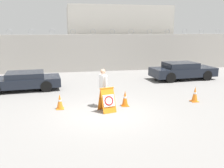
{
  "coord_description": "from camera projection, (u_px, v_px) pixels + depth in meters",
  "views": [
    {
      "loc": [
        -1.66,
        -10.34,
        3.67
      ],
      "look_at": [
        0.72,
        2.01,
        0.86
      ],
      "focal_mm": 40.0,
      "sensor_mm": 36.0,
      "label": 1
    }
  ],
  "objects": [
    {
      "name": "parked_car_far_side",
      "position": [
        182.0,
        71.0,
        18.24
      ],
      "size": [
        4.82,
        2.21,
        1.26
      ],
      "rotation": [
        0.0,
        0.0,
        0.08
      ],
      "color": "black",
      "rests_on": "ground_plane"
    },
    {
      "name": "building_block",
      "position": [
        117.0,
        36.0,
        25.8
      ],
      "size": [
        9.92,
        5.81,
        5.78
      ],
      "color": "beige",
      "rests_on": "ground_plane"
    },
    {
      "name": "traffic_cone_far",
      "position": [
        60.0,
        102.0,
        11.54
      ],
      "size": [
        0.36,
        0.36,
        0.72
      ],
      "color": "orange",
      "rests_on": "ground_plane"
    },
    {
      "name": "security_guard",
      "position": [
        103.0,
        86.0,
        11.78
      ],
      "size": [
        0.37,
        0.7,
        1.82
      ],
      "rotation": [
        0.0,
        0.0,
        1.87
      ],
      "color": "black",
      "rests_on": "ground_plane"
    },
    {
      "name": "traffic_cone_mid",
      "position": [
        195.0,
        94.0,
        12.7
      ],
      "size": [
        0.37,
        0.37,
        0.78
      ],
      "color": "orange",
      "rests_on": "ground_plane"
    },
    {
      "name": "traffic_cone_near",
      "position": [
        125.0,
        98.0,
        11.99
      ],
      "size": [
        0.36,
        0.36,
        0.75
      ],
      "color": "orange",
      "rests_on": "ground_plane"
    },
    {
      "name": "parked_car_front_coupe",
      "position": [
        23.0,
        81.0,
        15.1
      ],
      "size": [
        4.68,
        2.32,
        1.09
      ],
      "rotation": [
        0.0,
        0.0,
        3.23
      ],
      "color": "black",
      "rests_on": "ground_plane"
    },
    {
      "name": "perimeter_wall",
      "position": [
        84.0,
        53.0,
        21.35
      ],
      "size": [
        36.0,
        0.3,
        3.62
      ],
      "color": "#ADA8A0",
      "rests_on": "ground_plane"
    },
    {
      "name": "ground_plane",
      "position": [
        105.0,
        113.0,
        11.02
      ],
      "size": [
        90.0,
        90.0,
        0.0
      ],
      "primitive_type": "plane",
      "color": "gray"
    },
    {
      "name": "barricade_sign",
      "position": [
        107.0,
        100.0,
        11.17
      ],
      "size": [
        0.78,
        0.86,
        1.1
      ],
      "rotation": [
        0.0,
        0.0,
        0.24
      ],
      "color": "orange",
      "rests_on": "ground_plane"
    }
  ]
}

